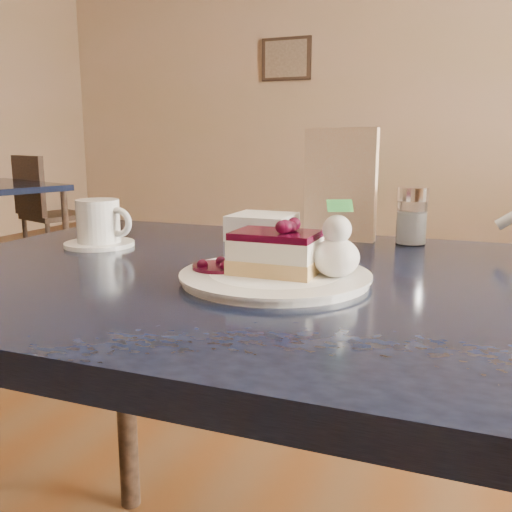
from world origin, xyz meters
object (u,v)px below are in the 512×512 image
at_px(main_table, 286,324).
at_px(cheesecake_slice, 275,253).
at_px(dessert_plate, 275,277).
at_px(coffee_set, 100,226).

xyz_separation_m(main_table, cheesecake_slice, (0.00, -0.05, 0.12)).
bearing_deg(dessert_plate, coffee_set, 162.55).
height_order(dessert_plate, coffee_set, coffee_set).
xyz_separation_m(main_table, coffee_set, (-0.40, 0.08, 0.12)).
bearing_deg(cheesecake_slice, main_table, 90.00).
bearing_deg(cheesecake_slice, coffee_set, 161.29).
xyz_separation_m(main_table, dessert_plate, (0.00, -0.05, 0.08)).
bearing_deg(main_table, cheesecake_slice, -90.00).
xyz_separation_m(cheesecake_slice, coffee_set, (-0.40, 0.13, -0.00)).
bearing_deg(main_table, coffee_set, 167.96).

